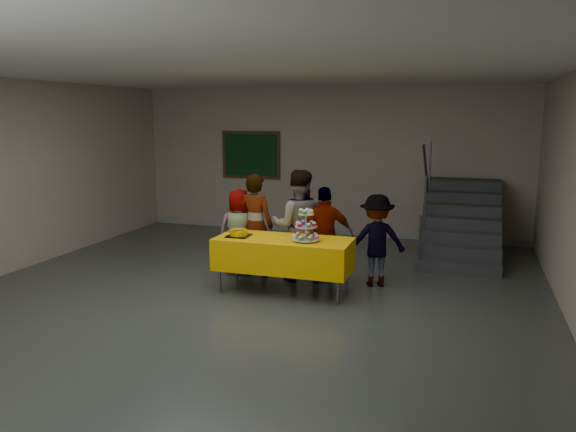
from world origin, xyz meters
name	(u,v)px	position (x,y,z in m)	size (l,w,h in m)	color
room_shell	(226,142)	(0.00, 0.02, 2.13)	(10.00, 10.04, 3.02)	#4C514C
bake_table	(284,253)	(0.40, 1.00, 0.56)	(1.88, 0.78, 0.77)	#595960
cupcake_stand	(306,228)	(0.74, 0.94, 0.94)	(0.38, 0.38, 0.44)	silver
bear_cake	(239,232)	(-0.24, 0.93, 0.83)	(0.32, 0.36, 0.12)	black
schoolchild_a	(239,232)	(-0.56, 1.69, 0.67)	(0.65, 0.42, 1.33)	slate
schoolchild_b	(255,225)	(-0.27, 1.63, 0.79)	(0.58, 0.38, 1.59)	slate
schoolchild_c	(298,225)	(0.41, 1.65, 0.83)	(0.81, 0.63, 1.66)	slate
schoolchild_d	(325,235)	(0.83, 1.64, 0.71)	(0.84, 0.35, 1.43)	slate
schoolchild_e	(377,240)	(1.57, 1.73, 0.67)	(0.86, 0.50, 1.33)	slate
staircase	(461,226)	(2.70, 4.13, 0.49)	(1.30, 2.40, 2.04)	#424447
noticeboard	(251,155)	(-1.65, 4.96, 1.60)	(1.30, 0.05, 1.00)	#472B16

